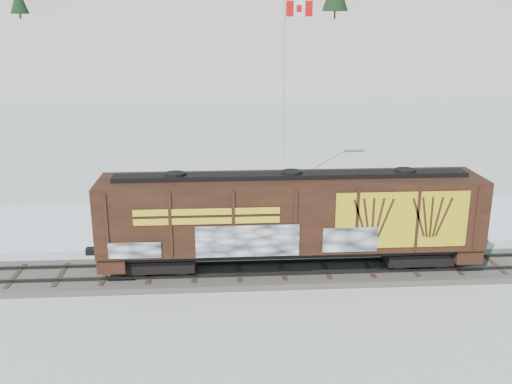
{
  "coord_description": "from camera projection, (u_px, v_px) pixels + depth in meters",
  "views": [
    {
      "loc": [
        -0.8,
        -24.04,
        11.07
      ],
      "look_at": [
        0.99,
        3.0,
        3.1
      ],
      "focal_mm": 40.0,
      "sensor_mm": 36.0,
      "label": 1
    }
  ],
  "objects": [
    {
      "name": "hillside",
      "position": [
        219.0,
        12.0,
        155.95
      ],
      "size": [
        360.0,
        110.0,
        93.0
      ],
      "color": "white",
      "rests_on": "ground"
    },
    {
      "name": "car_white",
      "position": [
        318.0,
        212.0,
        32.57
      ],
      "size": [
        4.96,
        3.45,
        1.55
      ],
      "primitive_type": "imported",
      "rotation": [
        0.0,
        0.0,
        2.0
      ],
      "color": "white",
      "rests_on": "parking_strip"
    },
    {
      "name": "ground",
      "position": [
        239.0,
        275.0,
        26.18
      ],
      "size": [
        500.0,
        500.0,
        0.0
      ],
      "primitive_type": "plane",
      "color": "white",
      "rests_on": "ground"
    },
    {
      "name": "parking_strip",
      "position": [
        234.0,
        221.0,
        33.36
      ],
      "size": [
        40.0,
        8.0,
        0.03
      ],
      "primitive_type": "cube",
      "color": "white",
      "rests_on": "ground"
    },
    {
      "name": "car_dark",
      "position": [
        411.0,
        216.0,
        32.01
      ],
      "size": [
        5.07,
        2.82,
        1.39
      ],
      "primitive_type": "imported",
      "rotation": [
        0.0,
        0.0,
        1.38
      ],
      "color": "black",
      "rests_on": "parking_strip"
    },
    {
      "name": "flagpole",
      "position": [
        285.0,
        119.0,
        39.23
      ],
      "size": [
        2.3,
        0.9,
        12.78
      ],
      "color": "silver",
      "rests_on": "ground"
    },
    {
      "name": "hopper_railcar",
      "position": [
        291.0,
        215.0,
        25.52
      ],
      "size": [
        16.93,
        3.06,
        4.38
      ],
      "color": "black",
      "rests_on": "rail_track"
    },
    {
      "name": "rail_track",
      "position": [
        239.0,
        272.0,
        26.14
      ],
      "size": [
        50.0,
        3.4,
        0.43
      ],
      "color": "#59544C",
      "rests_on": "ground"
    },
    {
      "name": "car_silver",
      "position": [
        175.0,
        207.0,
        33.11
      ],
      "size": [
        5.26,
        2.64,
        1.72
      ],
      "primitive_type": "imported",
      "rotation": [
        0.0,
        0.0,
        1.69
      ],
      "color": "#ABAEB2",
      "rests_on": "parking_strip"
    }
  ]
}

